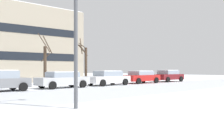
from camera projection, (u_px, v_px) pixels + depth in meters
street_lamp at (81, 15)px, 11.60m from camera, size 1.81×0.36×6.45m
parked_car_gray at (1, 81)px, 19.74m from camera, size 3.89×2.19×1.55m
parked_car_silver at (63, 79)px, 23.27m from camera, size 4.55×2.11×1.39m
parked_car_white at (108, 78)px, 26.80m from camera, size 4.47×2.20×1.43m
parked_car_red at (141, 77)px, 30.50m from camera, size 4.53×2.24×1.39m
parked_car_maroon at (168, 76)px, 34.09m from camera, size 4.19×2.24×1.44m
tree_far_left at (85, 63)px, 27.84m from camera, size 0.92×1.49×4.72m
tree_far_mid at (45, 64)px, 26.67m from camera, size 1.47×1.47×4.98m
building_far_right at (17, 45)px, 34.27m from camera, size 14.53×8.20×9.05m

